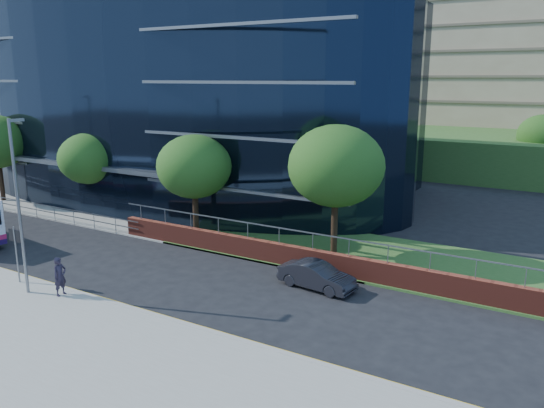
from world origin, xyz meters
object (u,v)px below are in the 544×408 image
Objects in this scene: streetlight_east at (19,202)px; tree_far_c at (194,167)px; street_sign at (16,243)px; tree_dist_e at (543,135)px; tree_far_b at (89,159)px; pedestrian at (60,276)px; parked_car at (317,276)px; tree_far_d at (336,166)px.

tree_far_c is at bearing 84.89° from streetlight_east.
tree_far_c is at bearing 76.71° from street_sign.
tree_far_b is at bearing -131.52° from tree_dist_e.
pedestrian is at bearing -0.53° from street_sign.
parked_car is (10.18, -3.62, -3.91)m from tree_far_c.
street_sign is at bearing -134.78° from tree_far_d.
tree_far_c is 11.22m from streetlight_east.
tree_dist_e is 0.81× the size of streetlight_east.
streetlight_east is (-10.00, -12.17, -0.75)m from tree_far_d.
tree_far_c is at bearing 0.74° from pedestrian.
streetlight_east is (-1.00, -11.17, -0.10)m from tree_far_c.
tree_far_b is at bearing 127.63° from streetlight_east.
streetlight_east is at bearing -113.11° from tree_dist_e.
tree_far_c reaches higher than pedestrian.
pedestrian is (3.10, -0.03, -1.10)m from street_sign.
street_sign is at bearing 87.00° from pedestrian.
tree_dist_e is (17.00, 31.00, 0.00)m from tree_far_c.
tree_far_c is at bearing -2.86° from tree_far_b.
tree_far_b is (-7.50, 11.09, 2.06)m from street_sign.
tree_dist_e is 1.70× the size of parked_car.
pedestrian is (0.60, -10.62, -3.48)m from tree_far_c.
tree_far_d reaches higher than parked_car.
tree_far_c is at bearing -173.66° from tree_far_d.
pedestrian is at bearing -125.89° from tree_far_d.
parked_car is at bearing -101.15° from tree_dist_e.
tree_far_b is at bearing 41.16° from pedestrian.
tree_far_d reaches higher than tree_far_b.
tree_far_b is 0.93× the size of tree_far_c.
tree_far_d reaches higher than tree_dist_e.
streetlight_east is (1.50, -0.59, 2.29)m from street_sign.
street_sign is 16.61m from tree_far_d.
tree_far_d is 0.93× the size of streetlight_east.
tree_far_d is at bearing -104.93° from tree_dist_e.
street_sign is 14.54m from parked_car.
tree_far_c is (10.00, -0.50, 0.33)m from tree_far_b.
tree_far_c is 11.49m from parked_car.
tree_far_b is at bearing 84.97° from parked_car.
tree_far_b is 40.74m from tree_dist_e.
tree_dist_e is at bearing 48.48° from tree_far_b.
streetlight_east is at bearing 106.81° from pedestrian.
tree_far_d is 31.06m from tree_dist_e.
street_sign is at bearing -55.92° from tree_far_b.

